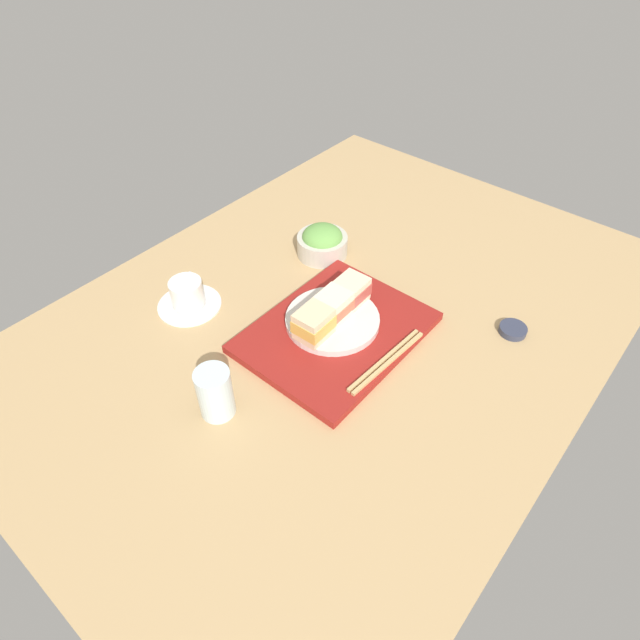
% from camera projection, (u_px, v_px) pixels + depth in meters
% --- Properties ---
extents(ground_plane, '(1.40, 1.00, 0.03)m').
position_uv_depth(ground_plane, '(339.00, 319.00, 1.16)').
color(ground_plane, tan).
extents(serving_tray, '(0.36, 0.28, 0.02)m').
position_uv_depth(serving_tray, '(336.00, 332.00, 1.09)').
color(serving_tray, maroon).
rests_on(serving_tray, ground_plane).
extents(sandwich_plate, '(0.19, 0.19, 0.01)m').
position_uv_depth(sandwich_plate, '(332.00, 320.00, 1.10)').
color(sandwich_plate, silver).
rests_on(sandwich_plate, serving_tray).
extents(sandwich_near, '(0.07, 0.06, 0.06)m').
position_uv_depth(sandwich_near, '(314.00, 324.00, 1.04)').
color(sandwich_near, beige).
rests_on(sandwich_near, sandwich_plate).
extents(sandwich_middle, '(0.07, 0.06, 0.06)m').
position_uv_depth(sandwich_middle, '(333.00, 307.00, 1.07)').
color(sandwich_middle, '#EFE5C1').
rests_on(sandwich_middle, sandwich_plate).
extents(sandwich_far, '(0.07, 0.06, 0.05)m').
position_uv_depth(sandwich_far, '(351.00, 291.00, 1.11)').
color(sandwich_far, beige).
rests_on(sandwich_far, sandwich_plate).
extents(salad_bowl, '(0.12, 0.12, 0.08)m').
position_uv_depth(salad_bowl, '(322.00, 242.00, 1.28)').
color(salad_bowl, beige).
rests_on(salad_bowl, ground_plane).
extents(chopsticks_pair, '(0.21, 0.03, 0.01)m').
position_uv_depth(chopsticks_pair, '(386.00, 361.00, 1.02)').
color(chopsticks_pair, tan).
rests_on(chopsticks_pair, serving_tray).
extents(coffee_cup, '(0.14, 0.14, 0.07)m').
position_uv_depth(coffee_cup, '(188.00, 296.00, 1.15)').
color(coffee_cup, white).
rests_on(coffee_cup, ground_plane).
extents(drinking_glass, '(0.06, 0.06, 0.10)m').
position_uv_depth(drinking_glass, '(215.00, 393.00, 0.93)').
color(drinking_glass, silver).
rests_on(drinking_glass, ground_plane).
extents(small_sauce_dish, '(0.06, 0.06, 0.01)m').
position_uv_depth(small_sauce_dish, '(513.00, 330.00, 1.10)').
color(small_sauce_dish, '#33384C').
rests_on(small_sauce_dish, ground_plane).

